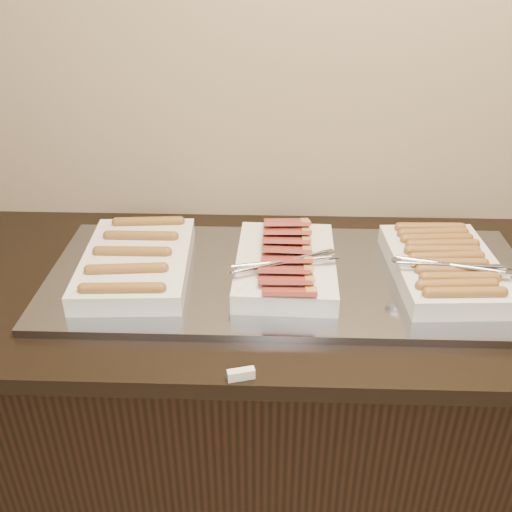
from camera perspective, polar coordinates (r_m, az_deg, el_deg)
The scene contains 6 objects.
counter at distance 1.72m, azimuth 2.65°, elevation -15.14°, with size 2.06×0.76×0.90m.
warming_tray at distance 1.43m, azimuth 3.34°, elevation -2.14°, with size 1.20×0.50×0.02m, color gray.
dish_left at distance 1.45m, azimuth -11.85°, elevation -0.54°, with size 0.28×0.40×0.07m.
dish_center at distance 1.40m, azimuth 2.96°, elevation -0.72°, with size 0.27×0.38×0.09m.
dish_right at distance 1.46m, azimuth 18.37°, elevation -0.92°, with size 0.28×0.38×0.08m.
label_holder at distance 1.14m, azimuth -1.51°, elevation -11.74°, with size 0.05×0.02×0.02m, color silver.
Camera 1 is at (-0.04, 0.92, 1.67)m, focal length 40.00 mm.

